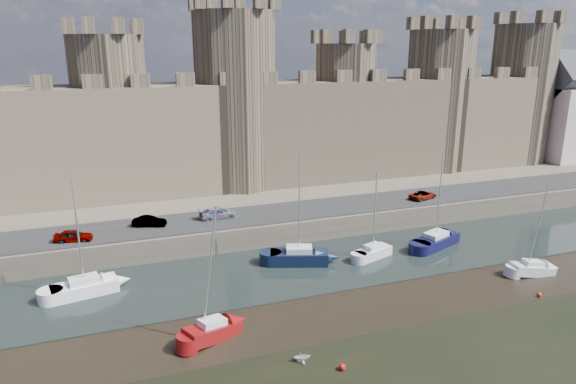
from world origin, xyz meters
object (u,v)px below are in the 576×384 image
object	(u,v)px
car_0	(73,236)
sailboat_4	(212,330)
sailboat_5	(532,268)
sailboat_3	(436,240)
car_1	(149,222)
sailboat_0	(85,287)
car_2	(218,213)
car_3	(423,195)
sailboat_1	(299,256)
sailboat_2	(373,251)

from	to	relation	value
car_0	sailboat_4	distance (m)	20.75
sailboat_5	sailboat_3	bearing A→B (deg)	124.34
car_1	sailboat_0	xyz separation A→B (m)	(-6.53, -9.13, -2.28)
car_2	car_3	xyz separation A→B (m)	(26.01, -1.39, -0.07)
car_3	sailboat_5	bearing A→B (deg)	164.18
sailboat_0	sailboat_4	bearing A→B (deg)	-60.38
car_0	sailboat_0	xyz separation A→B (m)	(0.95, -7.21, -2.31)
sailboat_1	sailboat_4	xyz separation A→B (m)	(-11.00, -10.61, -0.12)
sailboat_3	sailboat_5	bearing A→B (deg)	-84.35
car_0	sailboat_4	bearing A→B (deg)	-139.70
car_2	sailboat_0	world-z (taller)	sailboat_0
sailboat_2	sailboat_4	world-z (taller)	sailboat_4
sailboat_1	car_3	bearing A→B (deg)	41.41
sailboat_1	sailboat_4	bearing A→B (deg)	-116.90
car_0	sailboat_2	bearing A→B (deg)	-95.52
car_1	sailboat_4	world-z (taller)	sailboat_4
car_0	sailboat_1	bearing A→B (deg)	-98.30
sailboat_4	sailboat_5	world-z (taller)	sailboat_4
car_1	sailboat_4	size ratio (longest dim) A/B	0.34
car_2	car_0	bearing A→B (deg)	93.57
car_0	sailboat_2	world-z (taller)	sailboat_2
car_3	sailboat_4	bearing A→B (deg)	104.24
car_0	car_3	xyz separation A→B (m)	(41.00, 0.79, -0.07)
sailboat_2	car_2	bearing A→B (deg)	123.31
sailboat_2	car_1	bearing A→B (deg)	134.93
car_1	car_2	distance (m)	7.53
car_2	sailboat_4	size ratio (longest dim) A/B	0.40
sailboat_1	car_2	bearing A→B (deg)	141.87
sailboat_2	sailboat_4	size ratio (longest dim) A/B	0.87
car_1	sailboat_4	bearing A→B (deg)	-153.93
car_3	sailboat_0	distance (m)	40.91
sailboat_4	car_2	bearing A→B (deg)	51.87
sailboat_1	sailboat_5	bearing A→B (deg)	-6.75
sailboat_0	sailboat_3	xyz separation A→B (m)	(35.89, -0.88, -0.01)
car_2	sailboat_4	xyz separation A→B (m)	(-4.87, -20.14, -2.35)
car_3	sailboat_5	distance (m)	18.13
sailboat_4	sailboat_0	bearing A→B (deg)	105.95
car_3	car_1	bearing A→B (deg)	71.04
sailboat_1	car_0	bearing A→B (deg)	179.94
car_0	car_1	distance (m)	7.72
car_2	sailboat_3	distance (m)	24.24
car_3	sailboat_4	xyz separation A→B (m)	(-30.88, -18.75, -2.28)
sailboat_0	sailboat_3	size ratio (longest dim) A/B	1.00
car_2	sailboat_3	world-z (taller)	sailboat_3
car_2	sailboat_0	size ratio (longest dim) A/B	0.41
sailboat_3	car_1	bearing A→B (deg)	140.26
car_1	sailboat_5	size ratio (longest dim) A/B	0.40
car_3	sailboat_1	xyz separation A→B (m)	(-19.88, -8.14, -2.16)
car_2	sailboat_1	size ratio (longest dim) A/B	0.37
sailboat_5	car_3	bearing A→B (deg)	98.98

